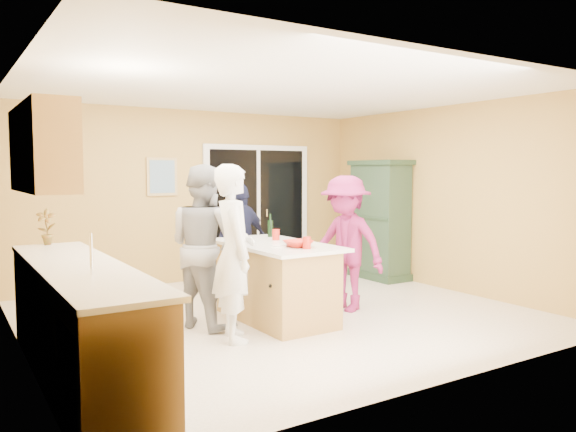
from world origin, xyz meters
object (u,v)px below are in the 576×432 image
woman_navy (241,241)px  green_hutch (380,221)px  woman_magenta (346,243)px  woman_white (234,253)px  woman_grey (204,246)px  kitchen_island (276,284)px

woman_navy → green_hutch: bearing=163.0°
woman_navy → woman_magenta: (0.78, -1.23, 0.05)m
woman_white → woman_magenta: bearing=-62.5°
woman_navy → woman_magenta: 1.46m
woman_white → woman_magenta: 1.72m
woman_grey → woman_navy: (0.95, 0.97, -0.11)m
green_hutch → woman_white: bearing=-153.4°
green_hutch → kitchen_island: bearing=-154.4°
kitchen_island → woman_magenta: 1.03m
kitchen_island → woman_navy: size_ratio=1.10×
kitchen_island → green_hutch: bearing=24.7°
woman_grey → woman_navy: woman_grey is taller
woman_white → woman_navy: (0.90, 1.59, -0.11)m
green_hutch → woman_magenta: green_hutch is taller
kitchen_island → woman_grey: bearing=164.4°
woman_navy → woman_magenta: woman_magenta is taller
woman_white → woman_grey: size_ratio=1.00×
green_hutch → woman_navy: size_ratio=1.21×
kitchen_island → woman_grey: 0.93m
woman_magenta → woman_grey: bearing=-116.6°
green_hutch → woman_navy: 2.50m
green_hutch → woman_white: (-3.39, -1.70, -0.03)m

